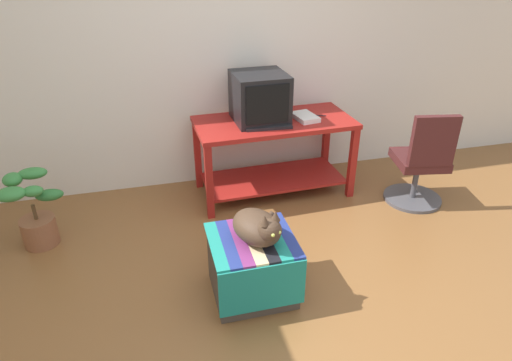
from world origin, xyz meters
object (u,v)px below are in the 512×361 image
(cat, at_px, (259,227))
(potted_plant, at_px, (34,214))
(office_chair, at_px, (421,165))
(book, at_px, (305,117))
(desk, at_px, (274,144))
(keyboard, at_px, (268,126))
(tv_monitor, at_px, (260,98))
(ottoman_with_blanket, at_px, (252,266))

(cat, bearing_deg, potted_plant, 126.15)
(cat, distance_m, office_chair, 1.88)
(office_chair, bearing_deg, book, -17.92)
(desk, distance_m, book, 0.37)
(keyboard, xyz_separation_m, cat, (-0.40, -1.19, -0.19))
(tv_monitor, relative_size, office_chair, 0.54)
(desk, xyz_separation_m, tv_monitor, (-0.13, 0.03, 0.43))
(desk, relative_size, ottoman_with_blanket, 2.60)
(cat, relative_size, office_chair, 0.53)
(book, distance_m, cat, 1.53)
(tv_monitor, height_order, potted_plant, tv_monitor)
(keyboard, bearing_deg, book, 20.18)
(potted_plant, bearing_deg, desk, 9.95)
(keyboard, bearing_deg, office_chair, -13.07)
(book, bearing_deg, cat, -130.00)
(tv_monitor, bearing_deg, cat, -106.97)
(book, xyz_separation_m, office_chair, (0.92, -0.50, -0.35))
(tv_monitor, bearing_deg, book, -12.20)
(tv_monitor, height_order, office_chair, tv_monitor)
(book, bearing_deg, tv_monitor, 160.35)
(keyboard, relative_size, ottoman_with_blanket, 0.73)
(desk, distance_m, ottoman_with_blanket, 1.45)
(book, distance_m, potted_plant, 2.36)
(book, relative_size, potted_plant, 0.44)
(tv_monitor, distance_m, potted_plant, 2.04)
(book, bearing_deg, desk, 162.26)
(keyboard, height_order, potted_plant, keyboard)
(cat, bearing_deg, keyboard, 50.66)
(tv_monitor, relative_size, book, 1.82)
(tv_monitor, distance_m, keyboard, 0.27)
(office_chair, bearing_deg, desk, -13.78)
(ottoman_with_blanket, xyz_separation_m, potted_plant, (-1.49, 0.96, 0.06))
(tv_monitor, height_order, cat, tv_monitor)
(keyboard, xyz_separation_m, ottoman_with_blanket, (-0.43, -1.16, -0.51))
(desk, xyz_separation_m, ottoman_with_blanket, (-0.53, -1.32, -0.27))
(tv_monitor, bearing_deg, keyboard, -83.86)
(keyboard, relative_size, potted_plant, 0.66)
(potted_plant, bearing_deg, tv_monitor, 11.54)
(tv_monitor, xyz_separation_m, keyboard, (0.03, -0.18, -0.19))
(ottoman_with_blanket, height_order, office_chair, office_chair)
(tv_monitor, height_order, book, tv_monitor)
(keyboard, bearing_deg, desk, 59.99)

